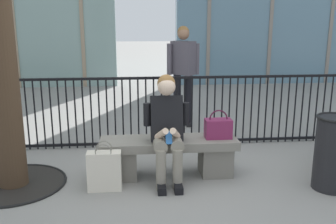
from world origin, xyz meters
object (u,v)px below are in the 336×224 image
object	(u,v)px
handbag_on_bench	(218,128)
bystander_at_railing	(183,68)
seated_person_with_phone	(167,126)
shopping_bag	(104,170)
trash_can	(334,152)
stone_bench	(169,153)

from	to	relation	value
handbag_on_bench	bystander_at_railing	distance (m)	2.22
seated_person_with_phone	shopping_bag	xyz separation A→B (m)	(-0.70, -0.20, -0.43)
handbag_on_bench	shopping_bag	distance (m)	1.39
trash_can	shopping_bag	bearing A→B (deg)	175.34
handbag_on_bench	bystander_at_railing	xyz separation A→B (m)	(-0.13, 2.17, 0.43)
stone_bench	shopping_bag	xyz separation A→B (m)	(-0.73, -0.32, -0.05)
seated_person_with_phone	handbag_on_bench	size ratio (longest dim) A/B	3.58
seated_person_with_phone	trash_can	size ratio (longest dim) A/B	1.49
bystander_at_railing	handbag_on_bench	bearing A→B (deg)	-86.68
bystander_at_railing	stone_bench	bearing A→B (deg)	-101.85
stone_bench	seated_person_with_phone	size ratio (longest dim) A/B	1.32
shopping_bag	bystander_at_railing	world-z (taller)	bystander_at_railing
stone_bench	seated_person_with_phone	world-z (taller)	seated_person_with_phone
seated_person_with_phone	bystander_at_railing	size ratio (longest dim) A/B	0.71
stone_bench	trash_can	xyz separation A→B (m)	(1.73, -0.52, 0.15)
stone_bench	handbag_on_bench	distance (m)	0.65
shopping_bag	bystander_at_railing	xyz separation A→B (m)	(1.18, 2.49, 0.78)
handbag_on_bench	trash_can	world-z (taller)	trash_can
shopping_bag	handbag_on_bench	bearing A→B (deg)	13.48
seated_person_with_phone	shopping_bag	world-z (taller)	seated_person_with_phone
trash_can	bystander_at_railing	bearing A→B (deg)	115.44
trash_can	handbag_on_bench	bearing A→B (deg)	155.92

